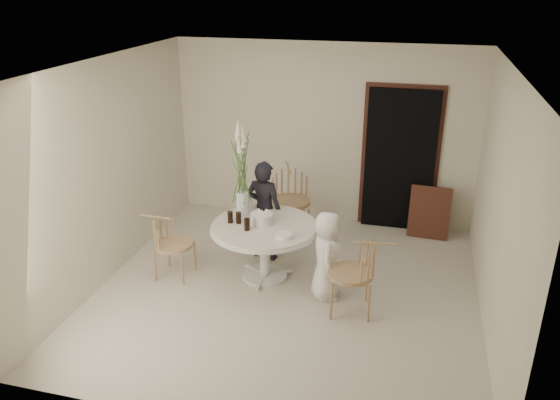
% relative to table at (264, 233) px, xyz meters
% --- Properties ---
extents(ground, '(4.50, 4.50, 0.00)m').
position_rel_table_xyz_m(ground, '(0.35, -0.25, -0.62)').
color(ground, silver).
rests_on(ground, ground).
extents(room_shell, '(4.50, 4.50, 4.50)m').
position_rel_table_xyz_m(room_shell, '(0.35, -0.25, 1.00)').
color(room_shell, silver).
rests_on(room_shell, ground).
extents(doorway, '(1.00, 0.10, 2.10)m').
position_rel_table_xyz_m(doorway, '(1.50, 1.94, 0.43)').
color(doorway, black).
rests_on(doorway, ground).
extents(door_trim, '(1.12, 0.03, 2.22)m').
position_rel_table_xyz_m(door_trim, '(1.50, 1.98, 0.49)').
color(door_trim, '#4F2A1B').
rests_on(door_trim, ground).
extents(table, '(1.33, 1.33, 0.73)m').
position_rel_table_xyz_m(table, '(0.00, 0.00, 0.00)').
color(table, silver).
rests_on(table, ground).
extents(picture_frame, '(0.58, 0.20, 0.76)m').
position_rel_table_xyz_m(picture_frame, '(1.99, 1.70, -0.23)').
color(picture_frame, '#4F2A1B').
rests_on(picture_frame, ground).
extents(chair_far, '(0.68, 0.70, 0.98)m').
position_rel_table_xyz_m(chair_far, '(-0.01, 1.39, 0.02)').
color(chair_far, tan).
rests_on(chair_far, ground).
extents(chair_right, '(0.58, 0.54, 0.89)m').
position_rel_table_xyz_m(chair_right, '(1.26, -0.46, -0.04)').
color(chair_right, tan).
rests_on(chair_right, ground).
extents(chair_left, '(0.50, 0.47, 0.81)m').
position_rel_table_xyz_m(chair_left, '(-1.22, -0.25, -0.09)').
color(chair_left, tan).
rests_on(chair_left, ground).
extents(girl, '(0.55, 0.41, 1.37)m').
position_rel_table_xyz_m(girl, '(-0.15, 0.52, 0.07)').
color(girl, black).
rests_on(girl, ground).
extents(boy, '(0.44, 0.59, 1.09)m').
position_rel_table_xyz_m(boy, '(0.82, -0.24, -0.07)').
color(boy, white).
rests_on(boy, ground).
extents(birthday_cake, '(0.28, 0.28, 0.18)m').
position_rel_table_xyz_m(birthday_cake, '(-0.04, 0.04, 0.18)').
color(birthday_cake, silver).
rests_on(birthday_cake, table).
extents(cola_tumbler_a, '(0.08, 0.08, 0.14)m').
position_rel_table_xyz_m(cola_tumbler_a, '(-0.32, -0.03, 0.19)').
color(cola_tumbler_a, black).
rests_on(cola_tumbler_a, table).
extents(cola_tumbler_b, '(0.08, 0.08, 0.15)m').
position_rel_table_xyz_m(cola_tumbler_b, '(-0.16, -0.19, 0.19)').
color(cola_tumbler_b, black).
rests_on(cola_tumbler_b, table).
extents(cola_tumbler_c, '(0.08, 0.08, 0.15)m').
position_rel_table_xyz_m(cola_tumbler_c, '(-0.43, -0.04, 0.19)').
color(cola_tumbler_c, black).
rests_on(cola_tumbler_c, table).
extents(cola_tumbler_d, '(0.08, 0.08, 0.14)m').
position_rel_table_xyz_m(cola_tumbler_d, '(-0.06, 0.14, 0.18)').
color(cola_tumbler_d, black).
rests_on(cola_tumbler_d, table).
extents(plate_stack, '(0.26, 0.26, 0.05)m').
position_rel_table_xyz_m(plate_stack, '(0.32, -0.27, 0.14)').
color(plate_stack, white).
rests_on(plate_stack, table).
extents(flower_vase, '(0.17, 0.17, 1.23)m').
position_rel_table_xyz_m(flower_vase, '(-0.35, 0.24, 0.70)').
color(flower_vase, silver).
rests_on(flower_vase, table).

